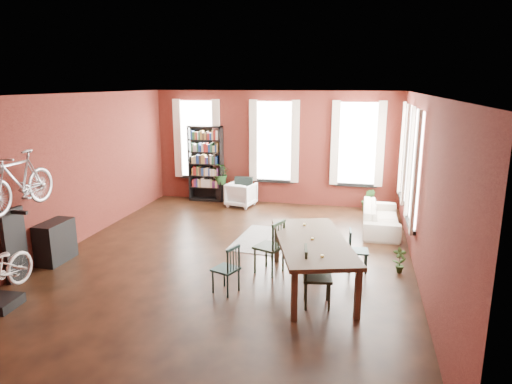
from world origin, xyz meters
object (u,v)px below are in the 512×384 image
(dining_chair_d, at_px, (358,251))
(console_table, at_px, (55,242))
(white_armchair, at_px, (241,193))
(dining_table, at_px, (312,263))
(bookshelf, at_px, (206,164))
(cream_sofa, at_px, (381,213))
(dining_chair_b, at_px, (269,247))
(dining_chair_c, at_px, (317,277))
(dining_chair_a, at_px, (226,269))
(plant_stand, at_px, (221,192))
(bike_trainer, at_px, (0,303))

(dining_chair_d, xyz_separation_m, console_table, (-5.74, -0.87, 0.01))
(white_armchair, relative_size, console_table, 0.92)
(dining_table, relative_size, bookshelf, 1.12)
(console_table, bearing_deg, dining_chair_d, 8.62)
(dining_table, height_order, console_table, dining_table)
(cream_sofa, bearing_deg, dining_chair_b, 145.97)
(dining_chair_c, height_order, cream_sofa, dining_chair_c)
(dining_chair_a, bearing_deg, bookshelf, -136.87)
(dining_chair_c, distance_m, dining_chair_d, 1.65)
(dining_table, bearing_deg, bookshelf, 108.41)
(dining_chair_a, distance_m, plant_stand, 6.04)
(bookshelf, distance_m, plant_stand, 0.96)
(console_table, height_order, plant_stand, console_table)
(dining_chair_a, bearing_deg, dining_chair_b, 171.82)
(dining_chair_a, relative_size, cream_sofa, 0.39)
(dining_chair_a, bearing_deg, console_table, -77.47)
(dining_chair_a, distance_m, console_table, 3.66)
(plant_stand, bearing_deg, dining_table, -57.99)
(dining_chair_c, distance_m, white_armchair, 6.09)
(dining_chair_b, height_order, cream_sofa, dining_chair_b)
(bookshelf, height_order, cream_sofa, bookshelf)
(dining_chair_c, bearing_deg, dining_chair_d, -30.13)
(white_armchair, relative_size, bike_trainer, 1.39)
(dining_chair_b, height_order, white_armchair, dining_chair_b)
(dining_chair_a, relative_size, white_armchair, 1.11)
(dining_table, height_order, white_armchair, dining_table)
(dining_chair_a, xyz_separation_m, white_armchair, (-1.17, 5.34, -0.04))
(dining_chair_c, bearing_deg, white_armchair, 17.47)
(bookshelf, bearing_deg, dining_chair_d, -44.16)
(dining_chair_b, distance_m, bookshelf, 5.60)
(dining_chair_c, xyz_separation_m, cream_sofa, (1.09, 4.16, -0.07))
(dining_table, height_order, dining_chair_c, dining_chair_c)
(dining_table, xyz_separation_m, plant_stand, (-3.25, 5.19, -0.16))
(dining_chair_b, height_order, bookshelf, bookshelf)
(white_armchair, bearing_deg, bike_trainer, 84.01)
(cream_sofa, bearing_deg, dining_chair_d, 169.43)
(dining_chair_b, distance_m, cream_sofa, 3.71)
(bookshelf, relative_size, bike_trainer, 4.14)
(white_armchair, distance_m, bike_trainer, 7.00)
(dining_chair_d, bearing_deg, dining_chair_c, 154.23)
(plant_stand, bearing_deg, dining_chair_d, -47.21)
(dining_table, bearing_deg, plant_stand, 104.96)
(cream_sofa, bearing_deg, dining_chair_c, 165.33)
(white_armchair, bearing_deg, dining_chair_a, 113.81)
(bookshelf, bearing_deg, dining_chair_a, -67.83)
(console_table, bearing_deg, bike_trainer, -79.38)
(dining_chair_b, bearing_deg, dining_chair_c, 63.73)
(dining_chair_a, xyz_separation_m, console_table, (-3.62, 0.54, -0.01))
(bike_trainer, bearing_deg, plant_stand, 78.95)
(dining_chair_a, xyz_separation_m, bookshelf, (-2.34, 5.74, 0.69))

